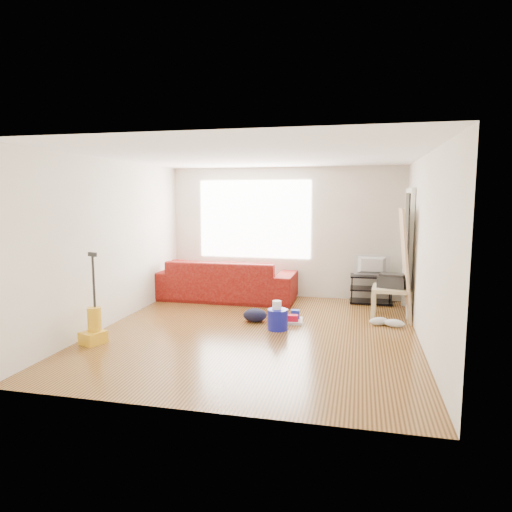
% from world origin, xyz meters
% --- Properties ---
extents(room, '(4.51, 5.01, 2.51)m').
position_xyz_m(room, '(0.07, 0.15, 1.25)').
color(room, '#442B12').
rests_on(room, ground).
extents(sofa, '(2.64, 1.03, 0.77)m').
position_xyz_m(sofa, '(-1.04, 1.95, 0.00)').
color(sofa, '#5B0202').
rests_on(sofa, ground).
extents(tv_stand, '(0.75, 0.44, 0.52)m').
position_xyz_m(tv_stand, '(1.65, 2.22, 0.27)').
color(tv_stand, black).
rests_on(tv_stand, ground).
extents(tv, '(0.64, 0.08, 0.37)m').
position_xyz_m(tv, '(1.65, 2.22, 0.70)').
color(tv, black).
rests_on(tv, tv_stand).
extents(side_table, '(0.65, 0.65, 0.50)m').
position_xyz_m(side_table, '(1.95, 1.27, 0.42)').
color(side_table, tan).
rests_on(side_table, ground).
extents(printer, '(0.50, 0.43, 0.22)m').
position_xyz_m(printer, '(1.95, 1.27, 0.60)').
color(printer, black).
rests_on(printer, side_table).
extents(bucket, '(0.39, 0.39, 0.30)m').
position_xyz_m(bucket, '(0.28, 0.20, 0.00)').
color(bucket, '#121696').
rests_on(bucket, ground).
extents(toilet_paper, '(0.13, 0.13, 0.12)m').
position_xyz_m(toilet_paper, '(0.26, 0.22, 0.21)').
color(toilet_paper, white).
rests_on(toilet_paper, bucket).
extents(cleaning_tray, '(0.52, 0.44, 0.17)m').
position_xyz_m(cleaning_tray, '(0.36, 0.66, 0.05)').
color(cleaning_tray, silver).
rests_on(cleaning_tray, ground).
extents(backpack, '(0.39, 0.32, 0.20)m').
position_xyz_m(backpack, '(-0.14, 0.55, 0.00)').
color(backpack, black).
rests_on(backpack, ground).
extents(sneakers, '(0.55, 0.28, 0.12)m').
position_xyz_m(sneakers, '(1.85, 0.73, 0.06)').
color(sneakers, silver).
rests_on(sneakers, ground).
extents(vacuum, '(0.34, 0.36, 1.22)m').
position_xyz_m(vacuum, '(-2.00, -0.96, 0.23)').
color(vacuum, gold).
rests_on(vacuum, ground).
extents(door_panel, '(0.22, 0.71, 1.76)m').
position_xyz_m(door_panel, '(2.13, 1.19, 0.00)').
color(door_panel, tan).
rests_on(door_panel, ground).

